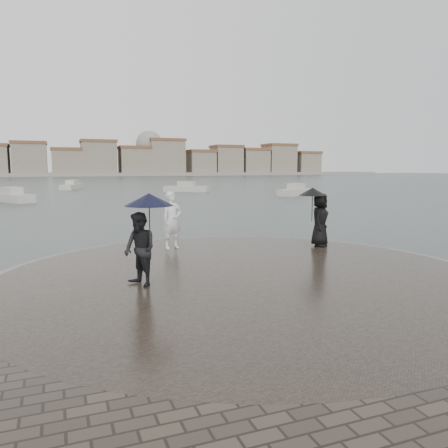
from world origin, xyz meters
name	(u,v)px	position (x,y,z in m)	size (l,w,h in m)	color
ground	(324,341)	(0.00, 0.00, 0.00)	(400.00, 400.00, 0.00)	#2B3835
kerb_ring	(243,282)	(0.00, 3.50, 0.16)	(12.50, 12.50, 0.32)	gray
quay_tip	(243,281)	(0.00, 3.50, 0.18)	(11.90, 11.90, 0.36)	#2D261E
statue	(172,220)	(-0.75, 7.52, 1.28)	(0.67, 0.44, 1.84)	white
visitor_left	(143,234)	(-2.46, 3.40, 1.50)	(1.25, 1.14, 2.04)	black
visitor_right	(318,214)	(3.89, 6.19, 1.45)	(1.23, 1.08, 1.95)	black
far_skyline	(48,160)	(-6.29, 160.71, 5.61)	(260.00, 20.00, 37.00)	gray
boats	(144,191)	(5.29, 43.85, 0.38)	(32.61, 27.95, 1.50)	#BAB4A7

